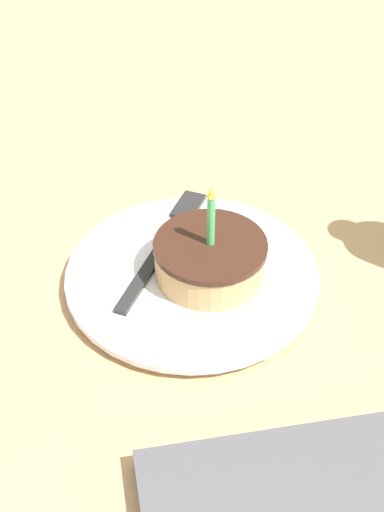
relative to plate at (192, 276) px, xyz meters
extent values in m
cube|color=tan|center=(-0.02, 0.01, -0.03)|extent=(2.40, 2.40, 0.04)
cylinder|color=silver|center=(0.00, 0.00, 0.00)|extent=(0.23, 0.23, 0.02)
cylinder|color=silver|center=(0.00, 0.00, 0.00)|extent=(0.24, 0.24, 0.01)
cylinder|color=tan|center=(-0.01, -0.02, 0.02)|extent=(0.10, 0.10, 0.03)
cylinder|color=#381E14|center=(-0.01, -0.02, 0.04)|extent=(0.11, 0.11, 0.01)
cylinder|color=#4CBF66|center=(-0.01, -0.02, 0.07)|extent=(0.01, 0.01, 0.05)
cone|color=yellow|center=(-0.01, -0.02, 0.10)|extent=(0.01, 0.01, 0.01)
cube|color=#262626|center=(0.02, 0.04, 0.01)|extent=(0.13, 0.09, 0.00)
cube|color=#262626|center=(0.10, -0.01, 0.01)|extent=(0.05, 0.04, 0.00)
camera|label=1|loc=(-0.49, 0.09, 0.46)|focal=50.00mm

